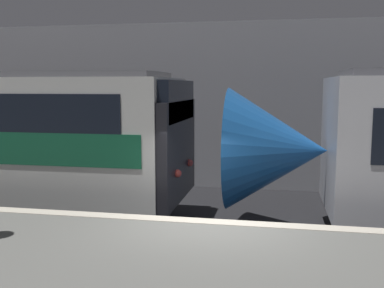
% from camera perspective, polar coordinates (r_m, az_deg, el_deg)
% --- Properties ---
extents(ground_plane, '(120.00, 120.00, 0.00)m').
position_cam_1_polar(ground_plane, '(8.27, 2.58, -17.00)').
color(ground_plane, black).
extents(station_rear_barrier, '(50.00, 0.15, 5.49)m').
position_cam_1_polar(station_rear_barrier, '(14.91, 6.74, 4.78)').
color(station_rear_barrier, '#939399').
rests_on(station_rear_barrier, ground).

